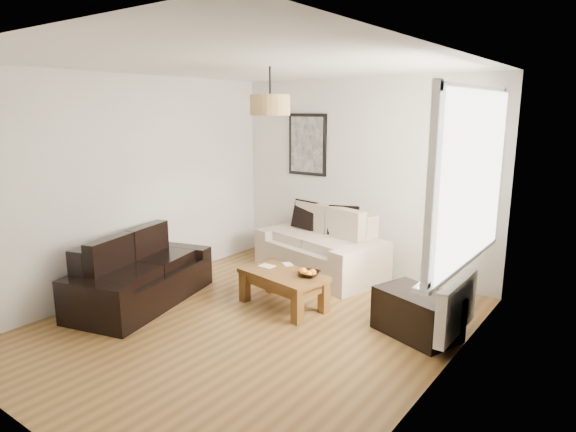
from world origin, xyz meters
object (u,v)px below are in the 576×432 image
Objects in this scene: sofa_leather at (141,271)px; coffee_table at (283,290)px; loveseat_cream at (320,243)px; ottoman at (417,314)px.

sofa_leather reaches higher than coffee_table.
loveseat_cream is at bearing -42.91° from sofa_leather.
ottoman is at bearing 8.05° from coffee_table.
loveseat_cream is 1.73× the size of coffee_table.
sofa_leather is at bearing -104.64° from loveseat_cream.
loveseat_cream is 0.99× the size of sofa_leather.
coffee_table is (0.29, -1.22, -0.22)m from loveseat_cream.
sofa_leather is at bearing -148.24° from coffee_table.
loveseat_cream reaches higher than ottoman.
sofa_leather is 3.08m from ottoman.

